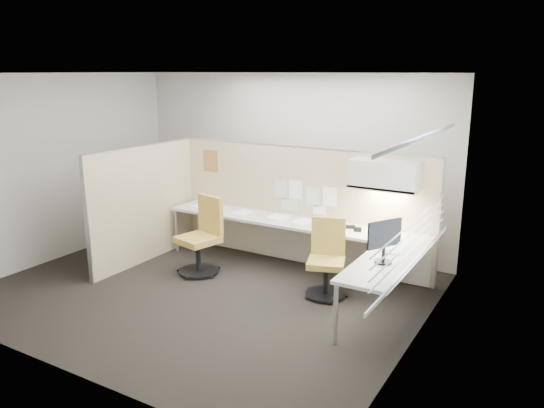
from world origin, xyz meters
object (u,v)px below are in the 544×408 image
Objects in this scene: chair_right at (327,261)px; phone at (379,234)px; chair_left at (202,238)px; monitor at (384,239)px; desk at (308,235)px.

chair_right reaches higher than phone.
monitor reaches higher than chair_left.
desk is 19.03× the size of phone.
monitor reaches higher than phone.
desk is 3.68× the size of chair_left.
monitor is at bearing -31.84° from desk.
phone is at bearing 1.54° from desk.
desk is 8.07× the size of monitor.
desk is 0.67m from chair_right.
chair_left reaches higher than phone.
chair_right reaches higher than desk.
chair_right is at bearing 19.54° from chair_left.
phone is at bearing 51.75° from monitor.
chair_left is at bearing 166.70° from chair_right.
monitor is 0.98m from phone.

